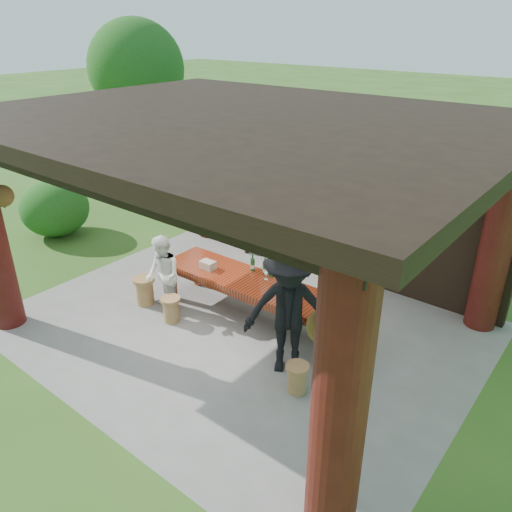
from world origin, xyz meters
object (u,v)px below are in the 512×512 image
Objects in this scene: wine_shelf at (300,215)px; guest_man at (289,312)px; napkin_basket at (208,265)px; host at (270,254)px; tasting_table at (252,287)px; stool_far_left at (145,290)px; stool_near_right at (297,378)px; guest_woman at (163,275)px; stool_near_left at (171,309)px.

wine_shelf is 1.31× the size of guest_man.
host is at bearing 50.04° from napkin_basket.
tasting_table is at bearing -76.09° from wine_shelf.
stool_far_left is at bearing -113.71° from wine_shelf.
stool_near_right is 2.65m from host.
tasting_table is 7.92× the size of stool_near_right.
napkin_basket is at bearing 76.50° from guest_woman.
napkin_basket is at bearing 68.01° from host.
guest_woman is at bearing 68.93° from host.
stool_near_left is 2.42m from guest_man.
guest_woman is (-1.38, -0.76, 0.08)m from tasting_table.
napkin_basket is (0.48, 0.62, 0.11)m from guest_woman.
guest_man is at bearing -58.49° from wine_shelf.
stool_near_left is 2.70m from stool_near_right.
wine_shelf is 2.30m from tasting_table.
stool_near_right is 3.51m from stool_far_left.
stool_far_left is 0.37× the size of guest_woman.
tasting_table is at bearing 121.48° from host.
guest_woman is 2.64m from guest_man.
guest_man reaches higher than stool_near_right.
guest_woman is 0.72× the size of guest_man.
stool_near_left is at bearing 176.88° from stool_near_right.
stool_far_left is (-1.85, -0.81, -0.36)m from tasting_table.
guest_woman is at bearing -127.72° from napkin_basket.
tasting_table is 0.80m from host.
stool_far_left is 2.37m from host.
wine_shelf is 1.39× the size of host.
wine_shelf is 4.92× the size of stool_far_left.
stool_near_right is 0.22× the size of guest_man.
stool_near_left is 1.74× the size of napkin_basket.
napkin_basket reaches higher than stool_near_right.
host is 1.13m from napkin_basket.
napkin_basket is (-0.72, -0.86, -0.10)m from host.
stool_near_right is (1.65, -1.06, -0.40)m from tasting_table.
tasting_table is 1.49m from guest_man.
napkin_basket is (0.15, 0.78, 0.58)m from stool_near_left.
stool_near_left is (-1.05, -0.91, -0.39)m from tasting_table.
stool_near_right is 0.24× the size of host.
wine_shelf reaches higher than napkin_basket.
stool_far_left is at bearing -149.11° from guest_woman.
host is 2.04m from guest_man.
stool_far_left is 0.65m from guest_woman.
stool_near_left is at bearing -101.05° from napkin_basket.
guest_woman reaches higher than napkin_basket.
host is at bearing 42.48° from stool_far_left.
stool_near_left is 0.23× the size of guest_man.
guest_woman reaches higher than stool_far_left.
stool_near_left is 0.24× the size of host.
napkin_basket reaches higher than stool_far_left.
wine_shelf reaches higher than stool_near_right.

